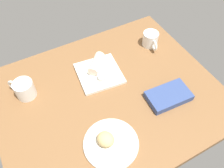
{
  "coord_description": "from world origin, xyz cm",
  "views": [
    {
      "loc": [
        -30.41,
        -59.83,
        98.43
      ],
      "look_at": [
        3.44,
        3.05,
        7.0
      ],
      "focal_mm": 36.85,
      "sensor_mm": 36.0,
      "label": 1
    }
  ],
  "objects": [
    {
      "name": "round_plate",
      "position": [
        -11.55,
        -23.9,
        4.7
      ],
      "size": [
        23.93,
        23.93,
        1.4
      ],
      "primitive_type": "cylinder",
      "color": "silver",
      "rests_on": "dining_table"
    },
    {
      "name": "book_stack",
      "position": [
        24.86,
        -15.87,
        5.79
      ],
      "size": [
        21.9,
        14.1,
        3.57
      ],
      "color": "#33477F",
      "rests_on": "dining_table"
    },
    {
      "name": "second_mug",
      "position": [
        38.75,
        20.8,
        8.36
      ],
      "size": [
        8.99,
        13.49,
        8.51
      ],
      "color": "white",
      "rests_on": "dining_table"
    },
    {
      "name": "sauce_cup",
      "position": [
        0.9,
        9.26,
        7.06
      ],
      "size": [
        4.52,
        4.52,
        2.73
      ],
      "color": "silver",
      "rests_on": "square_plate"
    },
    {
      "name": "dining_table",
      "position": [
        0.0,
        0.0,
        2.0
      ],
      "size": [
        110.0,
        90.0,
        4.0
      ],
      "primitive_type": "cube",
      "color": "brown",
      "rests_on": "ground"
    },
    {
      "name": "breakfast_wrap",
      "position": [
        2.18,
        18.2,
        8.4
      ],
      "size": [
        13.24,
        13.3,
        5.6
      ],
      "primitive_type": "cylinder",
      "rotation": [
        1.57,
        0.0,
        5.5
      ],
      "color": "beige",
      "rests_on": "square_plate"
    },
    {
      "name": "square_plate",
      "position": [
        1.61,
        14.22,
        4.8
      ],
      "size": [
        24.55,
        24.55,
        1.6
      ],
      "primitive_type": "cube",
      "rotation": [
        0.0,
        0.0,
        -0.11
      ],
      "color": "white",
      "rests_on": "dining_table"
    },
    {
      "name": "coffee_mug",
      "position": [
        -36.46,
        19.56,
        8.7
      ],
      "size": [
        11.52,
        12.54,
        9.19
      ],
      "color": "white",
      "rests_on": "dining_table"
    },
    {
      "name": "scone_pastry",
      "position": [
        -13.31,
        -22.37,
        8.06
      ],
      "size": [
        9.3,
        9.74,
        5.31
      ],
      "primitive_type": "ellipsoid",
      "rotation": [
        0.0,
        0.0,
        1.97
      ],
      "color": "tan",
      "rests_on": "round_plate"
    }
  ]
}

